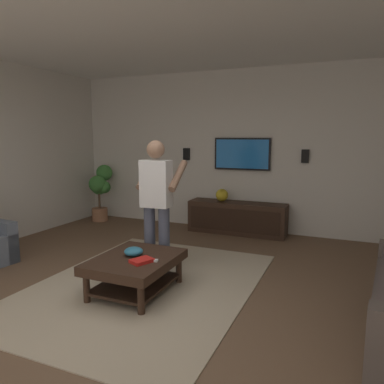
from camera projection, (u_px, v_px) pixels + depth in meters
name	position (u px, v px, depth m)	size (l,w,h in m)	color
ground_plane	(130.00, 310.00, 3.60)	(8.39, 8.39, 0.00)	brown
wall_back_tv	(236.00, 151.00, 6.60)	(0.10, 6.44, 2.85)	silver
area_rug	(145.00, 285.00, 4.19)	(3.15, 2.34, 0.01)	tan
coffee_table	(135.00, 266.00, 3.96)	(1.00, 0.80, 0.40)	#332116
media_console	(237.00, 218.00, 6.42)	(0.45, 1.70, 0.55)	#332116
tv	(242.00, 154.00, 6.47)	(0.05, 1.00, 0.57)	black
person_standing	(157.00, 198.00, 4.56)	(0.55, 0.56, 1.64)	#4C5166
potted_plant_tall	(101.00, 188.00, 7.32)	(0.55, 0.45, 1.12)	#9E6B4C
bowl	(134.00, 251.00, 3.99)	(0.21, 0.21, 0.09)	teal
remote_white	(151.00, 260.00, 3.81)	(0.15, 0.04, 0.02)	white
book	(142.00, 261.00, 3.78)	(0.22, 0.16, 0.04)	red
vase_round	(222.00, 195.00, 6.47)	(0.22, 0.22, 0.22)	gold
wall_speaker_left	(305.00, 156.00, 6.07)	(0.06, 0.12, 0.22)	black
wall_speaker_right	(187.00, 154.00, 6.91)	(0.06, 0.12, 0.22)	black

